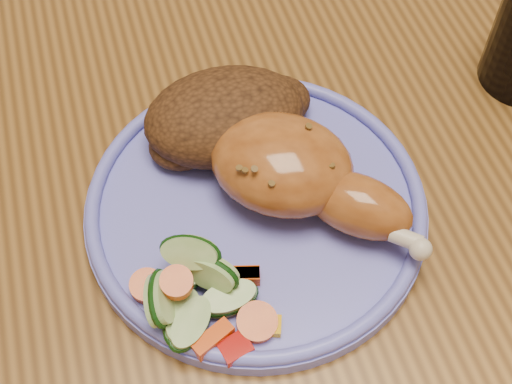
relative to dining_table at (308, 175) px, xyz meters
The scene contains 6 objects.
dining_table is the anchor object (origin of this frame).
plate 0.14m from the dining_table, 132.56° to the right, with size 0.24×0.24×0.01m, color #6668D9.
plate_rim 0.14m from the dining_table, 132.56° to the right, with size 0.24×0.24×0.01m, color #6668D9.
chicken_leg 0.15m from the dining_table, 117.18° to the right, with size 0.15×0.15×0.05m.
rice_pilaf 0.14m from the dining_table, behind, with size 0.13×0.09×0.05m.
vegetable_pile 0.22m from the dining_table, 132.66° to the right, with size 0.09×0.09×0.04m.
Camera 1 is at (-0.15, -0.34, 1.18)m, focal length 50.00 mm.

